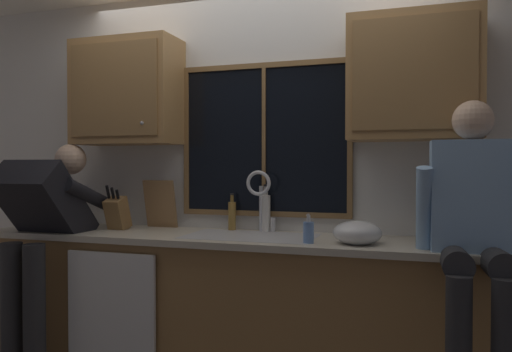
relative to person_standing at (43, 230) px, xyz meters
The scene contains 22 objects.
back_wall 1.46m from the person_standing, 27.11° to the left, with size 5.80×0.12×2.55m, color silver.
window_glass 1.54m from the person_standing, 23.87° to the left, with size 1.10×0.02×0.95m, color black.
window_frame_top 1.79m from the person_standing, 23.50° to the left, with size 1.17×0.02×0.04m, color brown.
window_frame_bottom 1.43m from the person_standing, 23.50° to the left, with size 1.17×0.02×0.04m, color brown.
window_frame_left 1.10m from the person_standing, 37.55° to the left, with size 0.04×0.02×0.95m, color brown.
window_frame_right 2.04m from the person_standing, 16.87° to the left, with size 0.04×0.02×0.95m, color brown.
window_mullion_center 1.54m from the person_standing, 23.43° to the left, with size 0.02×0.02×0.95m, color brown.
lower_cabinet_run 1.39m from the person_standing, 13.21° to the left, with size 3.40×0.58×0.88m, color olive.
countertop 1.29m from the person_standing, 12.35° to the left, with size 3.46×0.62×0.04m, color beige.
dishwasher_front 0.71m from the person_standing, ahead, with size 0.60×0.02×0.74m, color white.
upper_cabinet_left 1.07m from the person_standing, 49.28° to the left, with size 0.74×0.36×0.72m.
upper_cabinet_right 2.47m from the person_standing, 10.47° to the left, with size 0.74×0.36×0.72m.
sink 1.34m from the person_standing, 12.36° to the left, with size 0.80×0.46×0.21m.
faucet 1.41m from the person_standing, 19.54° to the left, with size 0.18×0.09×0.40m.
person_standing is the anchor object (origin of this frame).
person_sitting_on_counter 2.55m from the person_standing, ahead, with size 0.54×0.60×1.26m.
knife_block 0.48m from the person_standing, 42.49° to the left, with size 0.12×0.18×0.32m.
cutting_board 0.77m from the person_standing, 41.44° to the left, with size 0.23×0.02×0.34m, color #997047.
mixing_bowl 1.97m from the person_standing, ahead, with size 0.27×0.27×0.13m, color silver.
soap_dispenser 1.71m from the person_standing, ahead, with size 0.06×0.07×0.17m.
bottle_green_glass 1.22m from the person_standing, 25.24° to the left, with size 0.05×0.05×0.25m.
bottle_tall_clear 1.44m from the person_standing, 21.26° to the left, with size 0.06×0.06×0.31m.
Camera 1 is at (1.02, -3.21, 1.35)m, focal length 35.23 mm.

